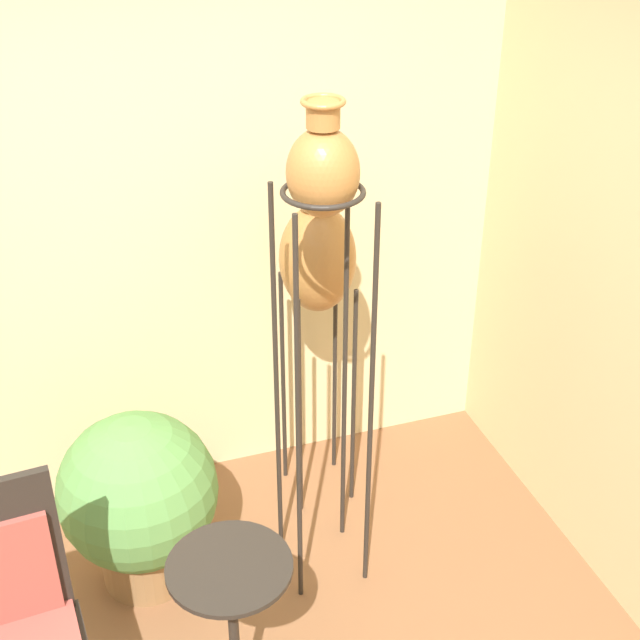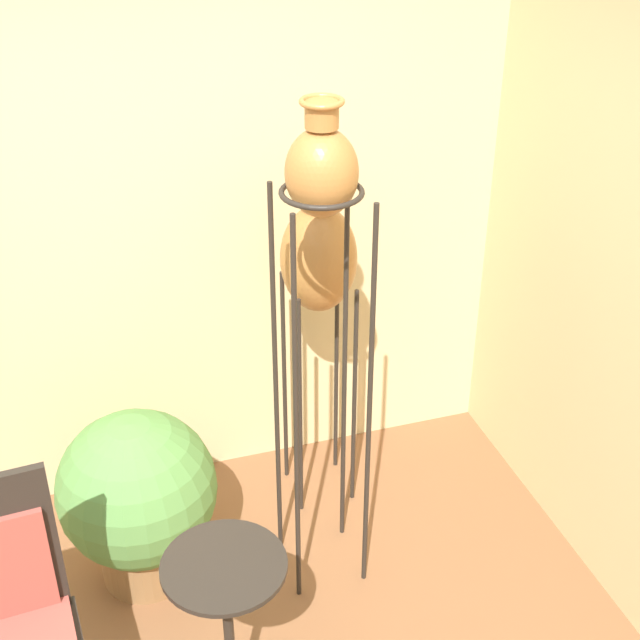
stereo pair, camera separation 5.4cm
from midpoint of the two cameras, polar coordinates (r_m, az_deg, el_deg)
The scene contains 6 objects.
wall_back at distance 3.84m, azimuth -13.35°, elevation 6.04°, with size 7.45×0.06×2.70m.
vase_stand_tall at distance 3.06m, azimuth -0.32°, elevation 7.79°, with size 0.31×0.31×2.05m.
vase_stand_medium at distance 3.72m, azimuth -0.57°, elevation 3.75°, with size 0.32×0.32×1.53m.
chair at distance 3.12m, azimuth -20.11°, elevation -18.00°, with size 0.51×0.48×1.12m.
side_table at distance 3.13m, azimuth -6.14°, elevation -18.16°, with size 0.41×0.41×0.77m.
potted_plant at distance 3.77m, azimuth -11.93°, elevation -11.09°, with size 0.65×0.65×0.79m.
Camera 1 is at (-0.28, -1.75, 2.89)m, focal length 50.00 mm.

